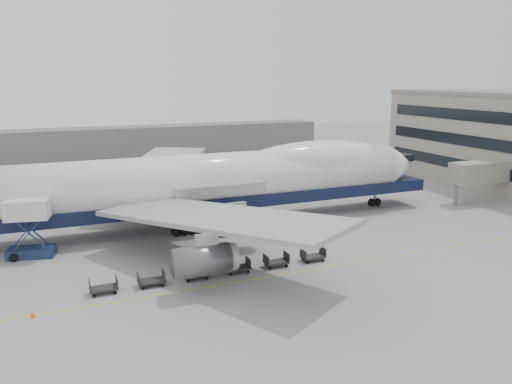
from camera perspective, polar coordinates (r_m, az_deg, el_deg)
name	(u,v)px	position (r m, az deg, el deg)	size (l,w,h in m)	color
ground	(239,257)	(51.22, -1.90, -7.40)	(260.00, 260.00, 0.00)	gray
apron_line	(263,278)	(46.04, 0.76, -9.80)	(60.00, 0.15, 0.01)	gold
hangar	(85,144)	(116.09, -19.01, 5.17)	(110.00, 8.00, 7.00)	slate
airliner	(209,180)	(60.84, -5.35, 1.34)	(67.00, 55.30, 19.98)	white
catering_truck	(29,224)	(55.10, -24.55, -3.39)	(4.84, 3.74, 5.99)	#1A284E
traffic_cone	(32,314)	(42.51, -24.19, -12.63)	(0.38, 0.38, 0.57)	#FF530D
dolly_0	(104,287)	(44.72, -17.02, -10.38)	(2.30, 1.35, 1.30)	#2D2D30
dolly_1	(151,280)	(45.17, -11.89, -9.83)	(2.30, 1.35, 1.30)	#2D2D30
dolly_2	(196,273)	(45.97, -6.91, -9.23)	(2.30, 1.35, 1.30)	#2D2D30
dolly_3	(237,267)	(47.10, -2.16, -8.58)	(2.30, 1.35, 1.30)	#2D2D30
dolly_4	(276,261)	(48.53, 2.33, -7.92)	(2.30, 1.35, 1.30)	#2D2D30
dolly_5	(313,256)	(50.24, 6.52, -7.25)	(2.30, 1.35, 1.30)	#2D2D30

